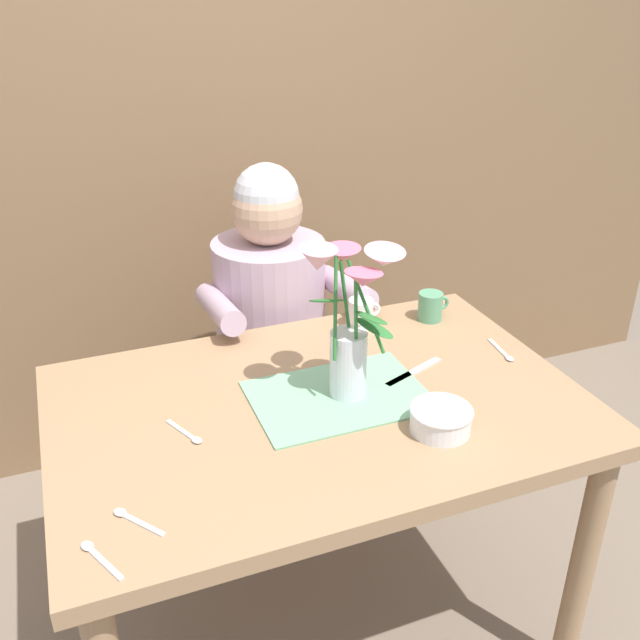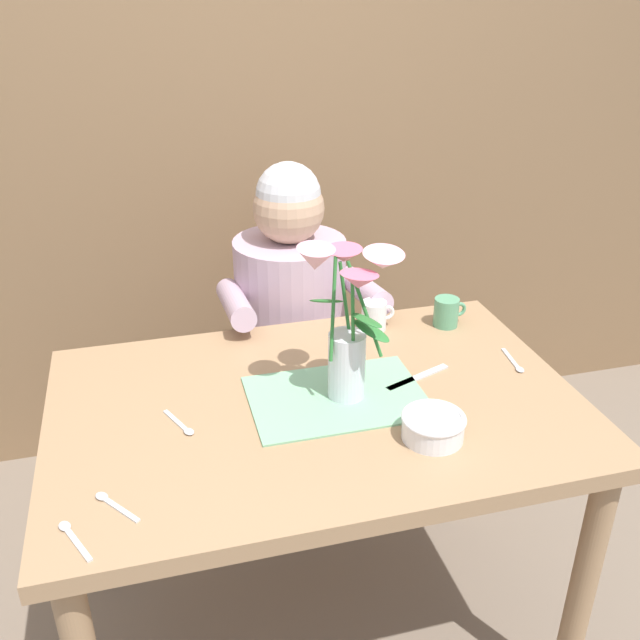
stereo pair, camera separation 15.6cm
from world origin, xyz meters
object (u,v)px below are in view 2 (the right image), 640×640
Objects in this scene: seated_person at (292,341)px; ceramic_mug at (375,315)px; coffee_cup at (447,312)px; dinner_knife at (418,377)px; flower_vase at (348,319)px; ceramic_bowl at (433,426)px.

seated_person is 0.41m from ceramic_mug.
ceramic_mug and coffee_cup have the same top height.
ceramic_mug is at bearing 72.24° from dinner_knife.
flower_vase reaches higher than ceramic_mug.
flower_vase is 4.01× the size of coffee_cup.
seated_person reaches higher than flower_vase.
seated_person is 12.20× the size of ceramic_mug.
flower_vase is 4.01× the size of ceramic_mug.
ceramic_bowl is at bearing -117.13° from coffee_cup.
flower_vase is at bearing -94.02° from seated_person.
seated_person is at bearing 136.82° from coffee_cup.
ceramic_mug is (0.04, 0.51, 0.01)m from ceramic_bowl.
flower_vase is at bearing -142.98° from coffee_cup.
coffee_cup is at bearing 62.87° from ceramic_bowl.
seated_person is 0.54m from coffee_cup.
seated_person reaches higher than ceramic_mug.
flower_vase is 0.39m from ceramic_mug.
seated_person is 8.35× the size of ceramic_bowl.
ceramic_bowl is (0.13, -0.19, -0.17)m from flower_vase.
flower_vase is at bearing 123.52° from ceramic_bowl.
coffee_cup is at bearing -8.97° from ceramic_mug.
flower_vase is (-0.01, -0.62, 0.38)m from seated_person.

